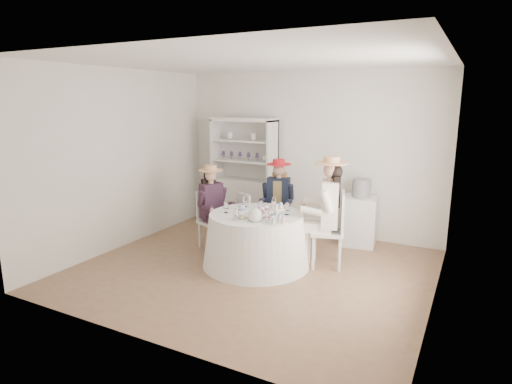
% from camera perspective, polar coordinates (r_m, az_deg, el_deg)
% --- Properties ---
extents(ground, '(4.50, 4.50, 0.00)m').
position_cam_1_polar(ground, '(5.85, -0.46, -10.29)').
color(ground, brown).
rests_on(ground, ground).
extents(ceiling, '(4.50, 4.50, 0.00)m').
position_cam_1_polar(ceiling, '(5.42, -0.51, 17.09)').
color(ceiling, white).
rests_on(ceiling, wall_back).
extents(wall_back, '(4.50, 0.00, 4.50)m').
position_cam_1_polar(wall_back, '(7.28, 6.98, 5.12)').
color(wall_back, silver).
rests_on(wall_back, ground).
extents(wall_front, '(4.50, 0.00, 4.50)m').
position_cam_1_polar(wall_front, '(3.86, -14.62, -1.50)').
color(wall_front, silver).
rests_on(wall_front, ground).
extents(wall_left, '(0.00, 4.50, 4.50)m').
position_cam_1_polar(wall_left, '(6.82, -17.44, 4.17)').
color(wall_left, silver).
rests_on(wall_left, ground).
extents(wall_right, '(0.00, 4.50, 4.50)m').
position_cam_1_polar(wall_right, '(4.86, 23.63, 0.63)').
color(wall_right, silver).
rests_on(wall_right, ground).
extents(tea_table, '(1.47, 1.47, 0.73)m').
position_cam_1_polar(tea_table, '(5.89, 0.03, -6.36)').
color(tea_table, white).
rests_on(tea_table, ground).
extents(hutch, '(1.20, 0.57, 1.93)m').
position_cam_1_polar(hutch, '(7.61, -1.49, 0.45)').
color(hutch, silver).
rests_on(hutch, ground).
extents(side_table, '(0.55, 0.55, 0.77)m').
position_cam_1_polar(side_table, '(6.89, 13.67, -3.76)').
color(side_table, silver).
rests_on(side_table, ground).
extents(hatbox, '(0.30, 0.30, 0.28)m').
position_cam_1_polar(hatbox, '(6.77, 13.89, 0.51)').
color(hatbox, black).
rests_on(hatbox, side_table).
extents(guest_left, '(0.54, 0.49, 1.28)m').
position_cam_1_polar(guest_left, '(6.49, -5.88, -1.36)').
color(guest_left, silver).
rests_on(guest_left, ground).
extents(guest_mid, '(0.51, 0.54, 1.34)m').
position_cam_1_polar(guest_mid, '(6.66, 2.98, -0.63)').
color(guest_mid, silver).
rests_on(guest_mid, ground).
extents(guest_right, '(0.62, 0.57, 1.51)m').
position_cam_1_polar(guest_right, '(5.79, 9.57, -1.80)').
color(guest_right, silver).
rests_on(guest_right, ground).
extents(spare_chair, '(0.47, 0.47, 0.85)m').
position_cam_1_polar(spare_chair, '(6.59, -1.00, -3.46)').
color(spare_chair, silver).
rests_on(spare_chair, ground).
extents(teacup_a, '(0.12, 0.12, 0.08)m').
position_cam_1_polar(teacup_a, '(5.94, -1.90, -2.13)').
color(teacup_a, white).
rests_on(teacup_a, tea_table).
extents(teacup_b, '(0.09, 0.09, 0.07)m').
position_cam_1_polar(teacup_b, '(6.07, 0.56, -1.87)').
color(teacup_b, white).
rests_on(teacup_b, tea_table).
extents(teacup_c, '(0.10, 0.10, 0.06)m').
position_cam_1_polar(teacup_c, '(5.73, 2.77, -2.76)').
color(teacup_c, white).
rests_on(teacup_c, tea_table).
extents(flower_bowl, '(0.25, 0.25, 0.05)m').
position_cam_1_polar(flower_bowl, '(5.62, 1.11, -3.10)').
color(flower_bowl, white).
rests_on(flower_bowl, tea_table).
extents(flower_arrangement, '(0.18, 0.18, 0.07)m').
position_cam_1_polar(flower_arrangement, '(5.59, 1.19, -2.56)').
color(flower_arrangement, '#CC6686').
rests_on(flower_arrangement, tea_table).
extents(table_teapot, '(0.26, 0.18, 0.19)m').
position_cam_1_polar(table_teapot, '(5.40, -0.05, -3.12)').
color(table_teapot, white).
rests_on(table_teapot, tea_table).
extents(sandwich_plate, '(0.25, 0.25, 0.06)m').
position_cam_1_polar(sandwich_plate, '(5.52, -1.87, -3.50)').
color(sandwich_plate, white).
rests_on(sandwich_plate, tea_table).
extents(cupcake_stand, '(0.27, 0.27, 0.25)m').
position_cam_1_polar(cupcake_stand, '(5.35, 2.74, -3.17)').
color(cupcake_stand, white).
rests_on(cupcake_stand, tea_table).
extents(stemware_set, '(0.86, 0.90, 0.15)m').
position_cam_1_polar(stemware_set, '(5.76, 0.03, -2.19)').
color(stemware_set, white).
rests_on(stemware_set, tea_table).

